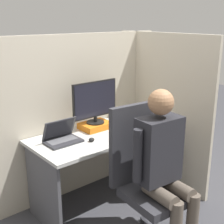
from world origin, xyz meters
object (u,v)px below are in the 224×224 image
object	(u,v)px
monitor	(95,101)
stapler	(149,115)
office_chair	(145,176)
laptop	(62,138)
carrot_toy	(139,127)
person	(164,160)
paper_box	(96,126)

from	to	relation	value
monitor	stapler	bearing A→B (deg)	-9.73
monitor	office_chair	distance (m)	0.91
monitor	laptop	world-z (taller)	monitor
carrot_toy	person	size ratio (longest dim) A/B	0.10
paper_box	monitor	world-z (taller)	monitor
laptop	paper_box	bearing A→B (deg)	11.49
paper_box	office_chair	bearing A→B (deg)	-96.62
carrot_toy	office_chair	bearing A→B (deg)	-129.70
laptop	person	distance (m)	0.93
laptop	carrot_toy	world-z (taller)	laptop
person	office_chair	bearing A→B (deg)	95.80
paper_box	laptop	distance (m)	0.45
monitor	carrot_toy	size ratio (longest dim) A/B	4.02
office_chair	person	bearing A→B (deg)	-84.20
paper_box	laptop	size ratio (longest dim) A/B	0.96
stapler	office_chair	xyz separation A→B (m)	(-0.75, -0.67, -0.20)
monitor	laptop	distance (m)	0.51
paper_box	carrot_toy	xyz separation A→B (m)	(0.31, -0.30, -0.01)
paper_box	monitor	xyz separation A→B (m)	(-0.00, 0.00, 0.25)
carrot_toy	office_chair	size ratio (longest dim) A/B	0.11
paper_box	stapler	xyz separation A→B (m)	(0.66, -0.11, -0.00)
person	carrot_toy	bearing A→B (deg)	59.40
office_chair	paper_box	bearing A→B (deg)	83.38
stapler	carrot_toy	distance (m)	0.39
person	stapler	bearing A→B (deg)	49.04
monitor	paper_box	bearing A→B (deg)	-90.00
laptop	stapler	bearing A→B (deg)	-1.04
stapler	laptop	bearing A→B (deg)	178.96
monitor	office_chair	xyz separation A→B (m)	(-0.09, -0.78, -0.45)
laptop	stapler	world-z (taller)	laptop
office_chair	monitor	bearing A→B (deg)	83.40
stapler	office_chair	world-z (taller)	office_chair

